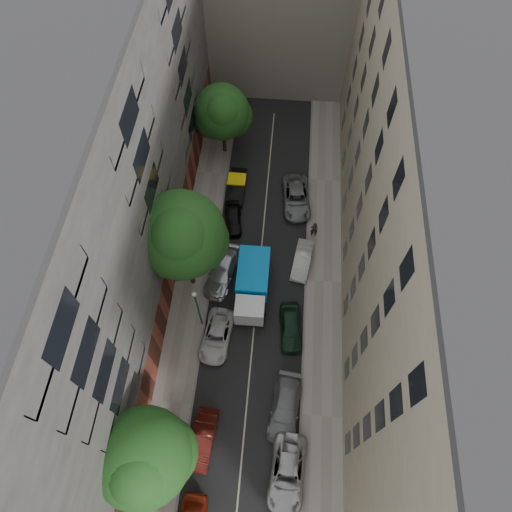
# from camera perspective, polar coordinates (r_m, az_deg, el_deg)

# --- Properties ---
(ground) EXTENTS (120.00, 120.00, 0.00)m
(ground) POSITION_cam_1_polar(r_m,az_deg,el_deg) (38.93, 0.35, -2.63)
(ground) COLOR #4C4C49
(ground) RESTS_ON ground
(road_surface) EXTENTS (8.00, 44.00, 0.02)m
(road_surface) POSITION_cam_1_polar(r_m,az_deg,el_deg) (38.92, 0.35, -2.62)
(road_surface) COLOR black
(road_surface) RESTS_ON ground
(sidewalk_left) EXTENTS (3.00, 44.00, 0.15)m
(sidewalk_left) POSITION_cam_1_polar(r_m,az_deg,el_deg) (39.44, -7.64, -1.94)
(sidewalk_left) COLOR gray
(sidewalk_left) RESTS_ON ground
(sidewalk_right) EXTENTS (3.00, 44.00, 0.15)m
(sidewalk_right) POSITION_cam_1_polar(r_m,az_deg,el_deg) (39.07, 8.43, -3.17)
(sidewalk_right) COLOR gray
(sidewalk_right) RESTS_ON ground
(building_left) EXTENTS (8.00, 44.00, 20.00)m
(building_left) POSITION_cam_1_polar(r_m,az_deg,el_deg) (32.79, -19.24, 7.11)
(building_left) COLOR #464341
(building_left) RESTS_ON ground
(building_right) EXTENTS (8.00, 44.00, 20.00)m
(building_right) POSITION_cam_1_polar(r_m,az_deg,el_deg) (31.90, 20.61, 4.34)
(building_right) COLOR tan
(building_right) RESTS_ON ground
(tarp_truck) EXTENTS (2.51, 6.14, 2.84)m
(tarp_truck) POSITION_cam_1_polar(r_m,az_deg,el_deg) (36.83, -0.47, -3.65)
(tarp_truck) COLOR black
(tarp_truck) RESTS_ON ground
(car_left_1) EXTENTS (1.87, 4.37, 1.40)m
(car_left_1) POSITION_cam_1_polar(r_m,az_deg,el_deg) (34.38, -6.67, -21.80)
(car_left_1) COLOR #4A130E
(car_left_1) RESTS_ON ground
(car_left_2) EXTENTS (2.65, 4.86, 1.29)m
(car_left_2) POSITION_cam_1_polar(r_m,az_deg,el_deg) (36.23, -4.91, -9.93)
(car_left_2) COLOR silver
(car_left_2) RESTS_ON ground
(car_left_3) EXTENTS (2.89, 5.34, 1.47)m
(car_left_3) POSITION_cam_1_polar(r_m,az_deg,el_deg) (38.42, -4.30, -2.02)
(car_left_3) COLOR #BBBBC0
(car_left_3) RESTS_ON ground
(car_left_4) EXTENTS (2.01, 3.95, 1.29)m
(car_left_4) POSITION_cam_1_polar(r_m,az_deg,el_deg) (41.35, -2.90, 4.72)
(car_left_4) COLOR black
(car_left_4) RESTS_ON ground
(car_left_5) EXTENTS (1.53, 4.29, 1.41)m
(car_left_5) POSITION_cam_1_polar(r_m,az_deg,el_deg) (43.44, -2.37, 8.65)
(car_left_5) COLOR black
(car_left_5) RESTS_ON ground
(car_right_0) EXTENTS (2.67, 5.26, 1.42)m
(car_right_0) POSITION_cam_1_polar(r_m,az_deg,el_deg) (34.00, 3.95, -25.41)
(car_right_0) COLOR #B9B8BD
(car_right_0) RESTS_ON ground
(car_right_1) EXTENTS (2.58, 5.19, 1.45)m
(car_right_1) POSITION_cam_1_polar(r_m,az_deg,el_deg) (34.58, 3.66, -18.43)
(car_right_1) COLOR slate
(car_right_1) RESTS_ON ground
(car_right_2) EXTENTS (2.12, 4.39, 1.45)m
(car_right_2) POSITION_cam_1_polar(r_m,az_deg,el_deg) (36.38, 4.37, -8.86)
(car_right_2) COLOR black
(car_right_2) RESTS_ON ground
(car_right_3) EXTENTS (1.96, 4.14, 1.31)m
(car_right_3) POSITION_cam_1_polar(r_m,az_deg,el_deg) (39.17, 5.81, -0.51)
(car_right_3) COLOR silver
(car_right_3) RESTS_ON ground
(car_right_4) EXTENTS (2.96, 5.50, 1.47)m
(car_right_4) POSITION_cam_1_polar(r_m,az_deg,el_deg) (42.73, 5.05, 7.27)
(car_right_4) COLOR slate
(car_right_4) RESTS_ON ground
(tree_near) EXTENTS (6.00, 5.83, 8.39)m
(tree_near) POSITION_cam_1_polar(r_m,az_deg,el_deg) (29.93, -13.70, -23.46)
(tree_near) COLOR #382619
(tree_near) RESTS_ON sidewalk_left
(tree_mid) EXTENTS (6.59, 6.51, 10.69)m
(tree_mid) POSITION_cam_1_polar(r_m,az_deg,el_deg) (32.77, -9.16, 2.25)
(tree_mid) COLOR #382619
(tree_mid) RESTS_ON sidewalk_left
(tree_far) EXTENTS (5.40, 5.15, 7.55)m
(tree_far) POSITION_cam_1_polar(r_m,az_deg,el_deg) (43.82, -4.18, 17.29)
(tree_far) COLOR #382619
(tree_far) RESTS_ON sidewalk_left
(lamp_post) EXTENTS (0.36, 0.36, 5.60)m
(lamp_post) POSITION_cam_1_polar(r_m,az_deg,el_deg) (34.06, -7.37, -6.12)
(lamp_post) COLOR #185426
(lamp_post) RESTS_ON sidewalk_left
(pedestrian) EXTENTS (0.70, 0.49, 1.83)m
(pedestrian) POSITION_cam_1_polar(r_m,az_deg,el_deg) (40.46, 7.28, 3.33)
(pedestrian) COLOR black
(pedestrian) RESTS_ON sidewalk_right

